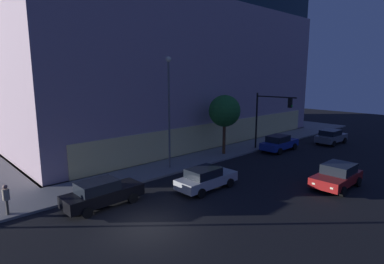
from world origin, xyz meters
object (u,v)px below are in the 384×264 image
modern_building (157,62)px  car_silver (206,178)px  car_black (102,193)px  car_red (337,176)px  car_grey (331,137)px  traffic_light_far_corner (269,112)px  street_lamp_sidewalk (169,100)px  sidewalk_tree (225,111)px  pedestrian_waiting (6,197)px  car_blue (279,143)px

modern_building → car_silver: size_ratio=8.09×
car_black → modern_building: bearing=45.1°
car_red → car_grey: bearing=24.6°
traffic_light_far_corner → street_lamp_sidewalk: street_lamp_sidewalk is taller
modern_building → car_grey: 22.74m
sidewalk_tree → car_red: sidewalk_tree is taller
sidewalk_tree → car_black: 14.97m
traffic_light_far_corner → pedestrian_waiting: size_ratio=3.40×
car_blue → car_grey: car_blue is taller
sidewalk_tree → car_blue: sidewalk_tree is taller
modern_building → car_red: modern_building is taller
car_red → street_lamp_sidewalk: bearing=117.4°
modern_building → car_red: 26.15m
sidewalk_tree → pedestrian_waiting: (-18.69, -0.77, -3.13)m
car_blue → pedestrian_waiting: bearing=175.3°
modern_building → pedestrian_waiting: modern_building is taller
car_blue → car_grey: size_ratio=1.07×
traffic_light_far_corner → pedestrian_waiting: 23.30m
street_lamp_sidewalk → car_blue: bearing=-12.8°
sidewalk_tree → car_silver: sidewalk_tree is taller
traffic_light_far_corner → car_grey: size_ratio=1.29×
car_red → car_grey: (13.54, 6.21, 0.01)m
pedestrian_waiting → sidewalk_tree: bearing=2.4°
car_blue → car_black: bearing=-179.2°
street_lamp_sidewalk → car_blue: street_lamp_sidewalk is taller
traffic_light_far_corner → car_black: (-18.65, -1.00, -3.22)m
modern_building → car_black: (-16.42, -16.45, -8.46)m
car_blue → street_lamp_sidewalk: bearing=167.2°
car_red → modern_building: bearing=82.8°
car_silver → car_grey: size_ratio=1.02×
modern_building → car_blue: (3.21, -16.18, -8.43)m
traffic_light_far_corner → sidewalk_tree: traffic_light_far_corner is taller
car_grey → traffic_light_far_corner: bearing=160.6°
modern_building → car_red: size_ratio=8.37×
car_silver → sidewalk_tree: bearing=33.8°
street_lamp_sidewalk → pedestrian_waiting: street_lamp_sidewalk is taller
car_silver → street_lamp_sidewalk: bearing=78.0°
modern_building → sidewalk_tree: 14.51m
car_black → car_red: (13.32, -8.10, 0.02)m
car_blue → car_grey: 7.55m
car_red → pedestrian_waiting: bearing=149.8°
car_black → traffic_light_far_corner: bearing=3.1°
modern_building → car_red: (-3.10, -24.56, -8.44)m
modern_building → sidewalk_tree: size_ratio=6.46×
modern_building → car_blue: bearing=-78.8°
sidewalk_tree → car_black: size_ratio=1.19×
traffic_light_far_corner → car_silver: bearing=-165.1°
modern_building → traffic_light_far_corner: size_ratio=6.40×
car_black → car_blue: size_ratio=0.99×
modern_building → pedestrian_waiting: (-20.86, -14.22, -8.12)m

